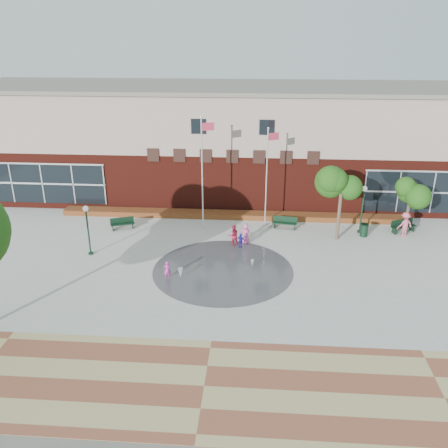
# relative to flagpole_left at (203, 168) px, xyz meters

# --- Properties ---
(ground) EXTENTS (120.00, 120.00, 0.00)m
(ground) POSITION_rel_flagpole_left_xyz_m (1.87, -9.35, -4.49)
(ground) COLOR #666056
(ground) RESTS_ON ground
(plaza_concrete) EXTENTS (46.00, 18.00, 0.01)m
(plaza_concrete) POSITION_rel_flagpole_left_xyz_m (1.87, -5.35, -4.49)
(plaza_concrete) COLOR #A8A8A0
(plaza_concrete) RESTS_ON ground
(paver_band) EXTENTS (46.00, 6.00, 0.01)m
(paver_band) POSITION_rel_flagpole_left_xyz_m (1.87, -16.35, -4.49)
(paver_band) COLOR brown
(paver_band) RESTS_ON ground
(splash_pad) EXTENTS (8.40, 8.40, 0.01)m
(splash_pad) POSITION_rel_flagpole_left_xyz_m (1.87, -6.35, -4.49)
(splash_pad) COLOR #383A3D
(splash_pad) RESTS_ON ground
(library_building) EXTENTS (44.40, 10.40, 9.20)m
(library_building) POSITION_rel_flagpole_left_xyz_m (1.87, 8.13, 0.15)
(library_building) COLOR #4E150E
(library_building) RESTS_ON ground
(flower_bed) EXTENTS (26.00, 1.20, 0.40)m
(flower_bed) POSITION_rel_flagpole_left_xyz_m (1.87, 2.25, -4.49)
(flower_bed) COLOR #A50B14
(flower_bed) RESTS_ON ground
(flagpole_left) EXTENTS (0.92, 0.33, 8.07)m
(flagpole_left) POSITION_rel_flagpole_left_xyz_m (0.00, 0.00, 0.00)
(flagpole_left) COLOR silver
(flagpole_left) RESTS_ON ground
(flagpole_right) EXTENTS (0.83, 0.42, 7.28)m
(flagpole_right) POSITION_rel_flagpole_left_xyz_m (4.46, 0.68, -0.42)
(flagpole_right) COLOR silver
(flagpole_right) RESTS_ON ground
(lamp_left) EXTENTS (0.35, 0.35, 3.33)m
(lamp_left) POSITION_rel_flagpole_left_xyz_m (-6.75, -4.81, -2.43)
(lamp_left) COLOR black
(lamp_left) RESTS_ON ground
(lamp_right) EXTENTS (0.37, 0.37, 3.47)m
(lamp_right) POSITION_rel_flagpole_left_xyz_m (11.13, 0.02, -2.34)
(lamp_right) COLOR black
(lamp_right) RESTS_ON ground
(bench_left) EXTENTS (1.74, 1.07, 0.85)m
(bench_left) POSITION_rel_flagpole_left_xyz_m (-5.82, -0.59, -4.22)
(bench_left) COLOR black
(bench_left) RESTS_ON ground
(bench_mid) EXTENTS (1.82, 0.75, 0.89)m
(bench_mid) POSITION_rel_flagpole_left_xyz_m (5.84, 0.39, -4.21)
(bench_mid) COLOR black
(bench_mid) RESTS_ON ground
(bench_right) EXTENTS (1.89, 1.21, 0.92)m
(bench_right) POSITION_rel_flagpole_left_xyz_m (14.21, 0.31, -4.19)
(bench_right) COLOR black
(bench_right) RESTS_ON ground
(trash_can) EXTENTS (0.57, 0.57, 0.93)m
(trash_can) POSITION_rel_flagpole_left_xyz_m (11.29, -0.59, -4.02)
(trash_can) COLOR black
(trash_can) RESTS_ON ground
(tree_mid) EXTENTS (3.23, 3.23, 5.45)m
(tree_mid) POSITION_rel_flagpole_left_xyz_m (9.35, -1.24, -0.52)
(tree_mid) COLOR #48362B
(tree_mid) RESTS_ON ground
(tree_small_right) EXTENTS (2.26, 2.26, 3.87)m
(tree_small_right) POSITION_rel_flagpole_left_xyz_m (14.45, 0.57, -1.67)
(tree_small_right) COLOR #48362B
(tree_small_right) RESTS_ON ground
(water_jet_a) EXTENTS (0.31, 0.31, 0.60)m
(water_jet_a) POSITION_rel_flagpole_left_xyz_m (-0.50, -7.50, -4.49)
(water_jet_a) COLOR white
(water_jet_a) RESTS_ON ground
(water_jet_b) EXTENTS (0.20, 0.20, 0.46)m
(water_jet_b) POSITION_rel_flagpole_left_xyz_m (3.62, -5.79, -4.49)
(water_jet_b) COLOR white
(water_jet_b) RESTS_ON ground
(child_splash) EXTENTS (0.46, 0.38, 1.11)m
(child_splash) POSITION_rel_flagpole_left_xyz_m (-1.26, -7.58, -3.94)
(child_splash) COLOR #C8379C
(child_splash) RESTS_ON ground
(adult_red) EXTENTS (0.86, 0.76, 1.48)m
(adult_red) POSITION_rel_flagpole_left_xyz_m (2.30, -2.78, -3.76)
(adult_red) COLOR #A91A38
(adult_red) RESTS_ON ground
(adult_pink) EXTENTS (0.69, 0.45, 1.40)m
(adult_pink) POSITION_rel_flagpole_left_xyz_m (3.11, -2.36, -3.79)
(adult_pink) COLOR #E45699
(adult_pink) RESTS_ON ground
(child_blue) EXTENTS (0.66, 0.48, 1.03)m
(child_blue) POSITION_rel_flagpole_left_xyz_m (2.81, -3.13, -3.98)
(child_blue) COLOR #1D1BA3
(child_blue) RESTS_ON ground
(person_bench) EXTENTS (1.29, 1.01, 1.76)m
(person_bench) POSITION_rel_flagpole_left_xyz_m (14.08, -0.34, -3.61)
(person_bench) COLOR #D35A72
(person_bench) RESTS_ON ground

